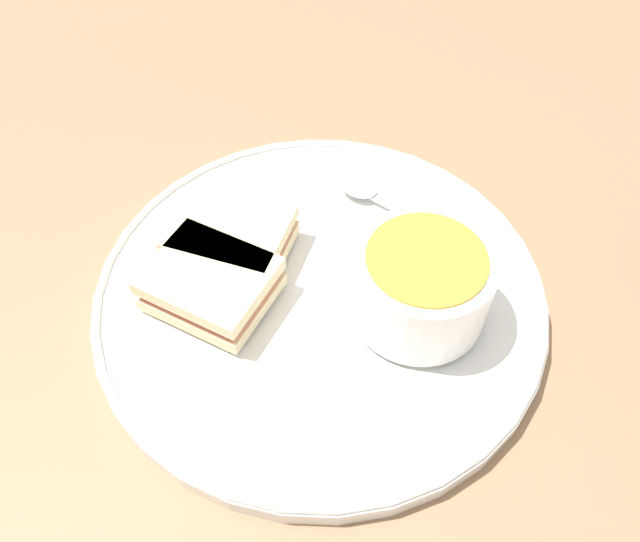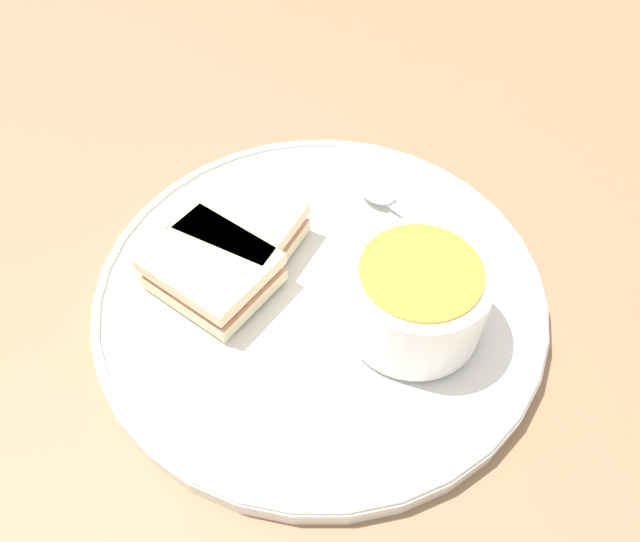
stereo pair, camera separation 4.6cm
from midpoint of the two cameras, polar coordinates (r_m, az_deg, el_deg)
ground_plane at (r=0.49m, az=2.69°, el=-2.77°), size 2.40×2.40×0.00m
plate at (r=0.48m, az=2.74°, el=-2.06°), size 0.34×0.34×0.02m
soup_bowl at (r=0.44m, az=11.80°, el=-2.55°), size 0.10×0.10×0.06m
spoon at (r=0.53m, az=8.66°, el=6.31°), size 0.13×0.05×0.01m
sandwich_half_near at (r=0.49m, az=-4.63°, el=3.87°), size 0.11×0.11×0.03m
sandwich_half_far at (r=0.47m, az=-7.12°, el=-0.06°), size 0.11×0.10×0.03m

